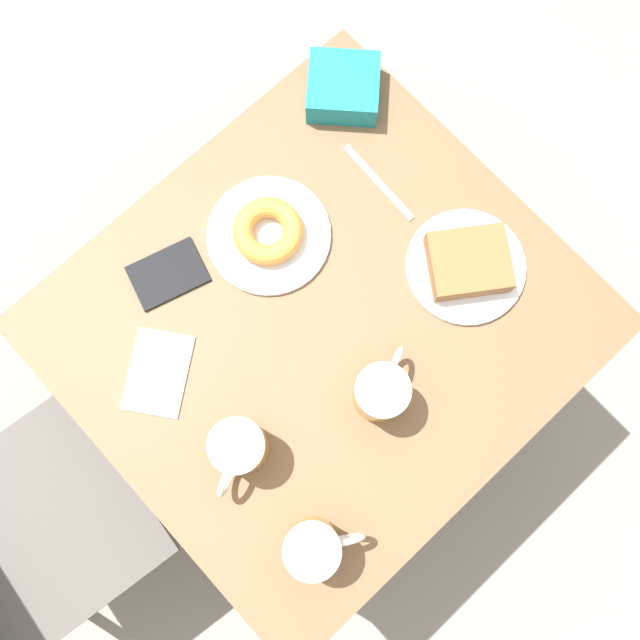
{
  "coord_description": "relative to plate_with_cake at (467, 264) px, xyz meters",
  "views": [
    {
      "loc": [
        -0.18,
        0.17,
        1.92
      ],
      "look_at": [
        0.0,
        0.0,
        0.74
      ],
      "focal_mm": 40.0,
      "sensor_mm": 36.0,
      "label": 1
    }
  ],
  "objects": [
    {
      "name": "blue_pouch",
      "position": [
        0.38,
        -0.07,
        0.01
      ],
      "size": [
        0.17,
        0.17,
        0.06
      ],
      "rotation": [
        0.0,
        0.0,
        0.76
      ],
      "color": "teal",
      "rests_on": "table"
    },
    {
      "name": "plate_with_cake",
      "position": [
        0.0,
        0.0,
        0.0
      ],
      "size": [
        0.21,
        0.21,
        0.05
      ],
      "color": "silver",
      "rests_on": "table"
    },
    {
      "name": "table",
      "position": [
        0.1,
        0.25,
        -0.09
      ],
      "size": [
        0.77,
        0.83,
        0.72
      ],
      "color": "brown",
      "rests_on": "ground_plane"
    },
    {
      "name": "beer_mug_right",
      "position": [
        0.03,
        0.49,
        0.04
      ],
      "size": [
        0.09,
        0.12,
        0.11
      ],
      "color": "#C68C23",
      "rests_on": "table"
    },
    {
      "name": "napkin_folded",
      "position": [
        0.22,
        0.51,
        -0.02
      ],
      "size": [
        0.16,
        0.17,
        0.0
      ],
      "rotation": [
        0.0,
        0.0,
        5.36
      ],
      "color": "white",
      "rests_on": "table"
    },
    {
      "name": "beer_mug_left",
      "position": [
        -0.06,
        0.27,
        0.04
      ],
      "size": [
        0.09,
        0.12,
        0.11
      ],
      "color": "#C68C23",
      "rests_on": "table"
    },
    {
      "name": "plate_with_donut",
      "position": [
        0.28,
        0.21,
        -0.0
      ],
      "size": [
        0.22,
        0.22,
        0.05
      ],
      "color": "silver",
      "rests_on": "table"
    },
    {
      "name": "ground_plane",
      "position": [
        0.1,
        0.25,
        -0.74
      ],
      "size": [
        8.0,
        8.0,
        0.0
      ],
      "primitive_type": "plane",
      "color": "gray"
    },
    {
      "name": "beer_mug_center",
      "position": [
        -0.16,
        0.51,
        0.04
      ],
      "size": [
        0.09,
        0.12,
        0.11
      ],
      "color": "#C68C23",
      "rests_on": "table"
    },
    {
      "name": "fork",
      "position": [
        0.22,
        0.0,
        -0.02
      ],
      "size": [
        0.18,
        0.02,
        0.0
      ],
      "rotation": [
        0.0,
        0.0,
        4.66
      ],
      "color": "silver",
      "rests_on": "table"
    },
    {
      "name": "passport_near_edge",
      "position": [
        0.34,
        0.39,
        -0.02
      ],
      "size": [
        0.12,
        0.15,
        0.01
      ],
      "rotation": [
        0.0,
        0.0,
        6.0
      ],
      "color": "black",
      "rests_on": "table"
    }
  ]
}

